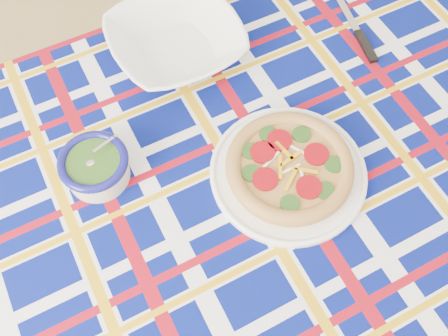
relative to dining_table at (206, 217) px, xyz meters
name	(u,v)px	position (x,y,z in m)	size (l,w,h in m)	color
floor	(210,303)	(-0.01, -0.01, -0.74)	(4.00, 4.00, 0.00)	#9C8350
dining_table	(206,217)	(0.00, 0.00, 0.00)	(1.76, 1.12, 0.82)	brown
tablecloth	(205,212)	(0.00, 0.00, 0.03)	(1.78, 1.12, 0.12)	#051061
main_focaccia_plate	(289,167)	(0.19, -0.02, 0.12)	(0.34, 0.34, 0.07)	#B37F3F
pesto_bowl	(95,166)	(-0.18, 0.15, 0.13)	(0.15, 0.15, 0.09)	#1E3E11
serving_bowl	(176,42)	(0.11, 0.39, 0.12)	(0.31, 0.31, 0.08)	white
table_knife	(348,14)	(0.56, 0.31, 0.09)	(0.26, 0.02, 0.01)	silver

